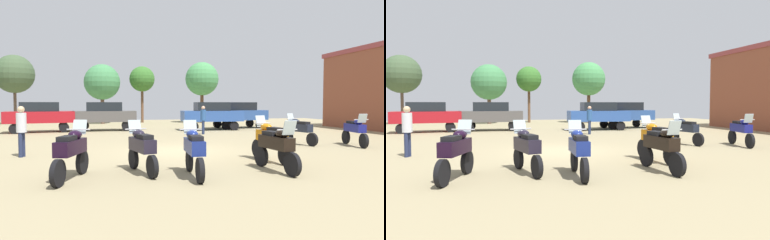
% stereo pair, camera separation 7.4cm
% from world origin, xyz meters
% --- Properties ---
extents(ground_plane, '(44.00, 52.00, 0.02)m').
position_xyz_m(ground_plane, '(0.00, 0.00, 0.01)').
color(ground_plane, '#968863').
extents(motorcycle_1, '(0.65, 2.22, 1.50)m').
position_xyz_m(motorcycle_1, '(2.55, -3.19, 0.76)').
color(motorcycle_1, black).
rests_on(motorcycle_1, ground).
extents(motorcycle_2, '(0.62, 2.20, 1.47)m').
position_xyz_m(motorcycle_2, '(1.95, -4.72, 0.74)').
color(motorcycle_2, black).
rests_on(motorcycle_2, ground).
extents(motorcycle_3, '(0.75, 2.10, 1.44)m').
position_xyz_m(motorcycle_3, '(6.00, 0.76, 0.72)').
color(motorcycle_3, black).
rests_on(motorcycle_3, ground).
extents(motorcycle_4, '(0.76, 2.25, 1.47)m').
position_xyz_m(motorcycle_4, '(8.12, -0.36, 0.74)').
color(motorcycle_4, black).
rests_on(motorcycle_4, ground).
extents(motorcycle_6, '(0.81, 2.09, 1.48)m').
position_xyz_m(motorcycle_6, '(-3.54, -4.48, 0.75)').
color(motorcycle_6, black).
rests_on(motorcycle_6, ground).
extents(motorcycle_7, '(0.62, 2.13, 1.46)m').
position_xyz_m(motorcycle_7, '(-0.46, -4.82, 0.73)').
color(motorcycle_7, black).
rests_on(motorcycle_7, ground).
extents(motorcycle_9, '(0.77, 2.06, 1.44)m').
position_xyz_m(motorcycle_9, '(-1.76, -4.06, 0.73)').
color(motorcycle_9, black).
rests_on(motorcycle_9, ground).
extents(car_1, '(4.51, 2.39, 2.00)m').
position_xyz_m(car_1, '(7.08, 11.19, 1.19)').
color(car_1, black).
rests_on(car_1, ground).
extents(car_2, '(4.37, 1.98, 2.00)m').
position_xyz_m(car_2, '(4.54, 9.96, 1.19)').
color(car_2, black).
rests_on(car_2, ground).
extents(car_3, '(4.52, 2.43, 2.00)m').
position_xyz_m(car_3, '(-7.11, 10.76, 1.19)').
color(car_3, black).
rests_on(car_3, ground).
extents(car_5, '(4.33, 1.88, 2.00)m').
position_xyz_m(car_5, '(-2.94, 11.11, 1.19)').
color(car_5, black).
rests_on(car_5, ground).
extents(person_1, '(0.45, 0.45, 1.76)m').
position_xyz_m(person_1, '(3.02, 6.80, 1.05)').
color(person_1, '#1F2A4B').
rests_on(person_1, ground).
extents(person_2, '(0.42, 0.42, 1.82)m').
position_xyz_m(person_2, '(-5.67, -0.25, 1.09)').
color(person_2, '#202848').
rests_on(person_2, ground).
extents(tree_1, '(3.28, 3.28, 5.96)m').
position_xyz_m(tree_1, '(6.24, 18.82, 4.31)').
color(tree_1, brown).
rests_on(tree_1, ground).
extents(tree_3, '(3.47, 3.47, 6.31)m').
position_xyz_m(tree_3, '(-10.99, 20.36, 4.58)').
color(tree_3, brown).
rests_on(tree_3, ground).
extents(tree_4, '(2.51, 2.51, 5.60)m').
position_xyz_m(tree_4, '(0.55, 20.66, 4.32)').
color(tree_4, brown).
rests_on(tree_4, ground).
extents(tree_6, '(3.31, 3.31, 5.56)m').
position_xyz_m(tree_6, '(-3.28, 19.33, 3.90)').
color(tree_6, brown).
rests_on(tree_6, ground).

